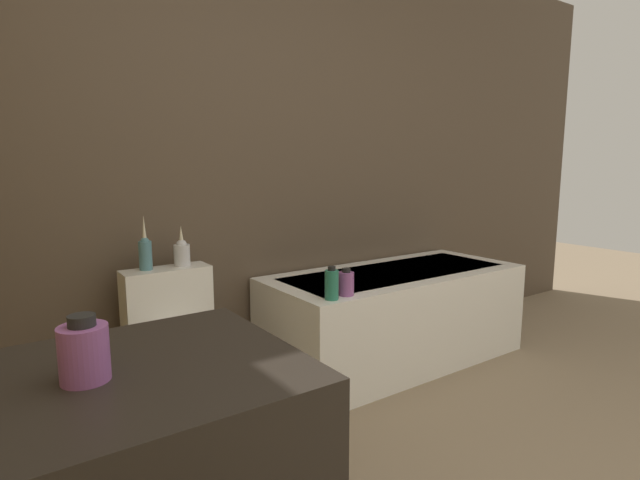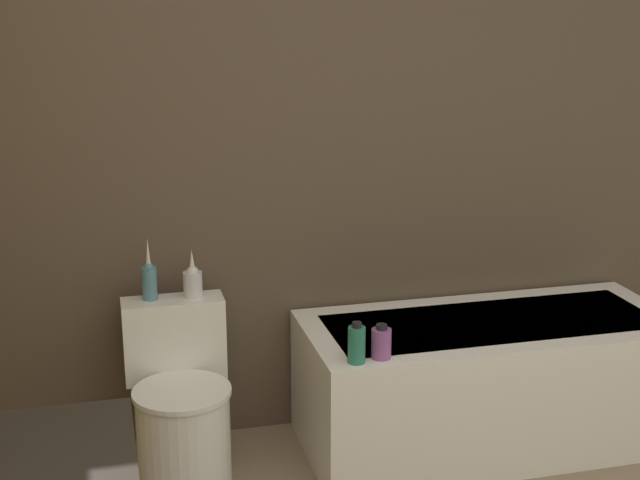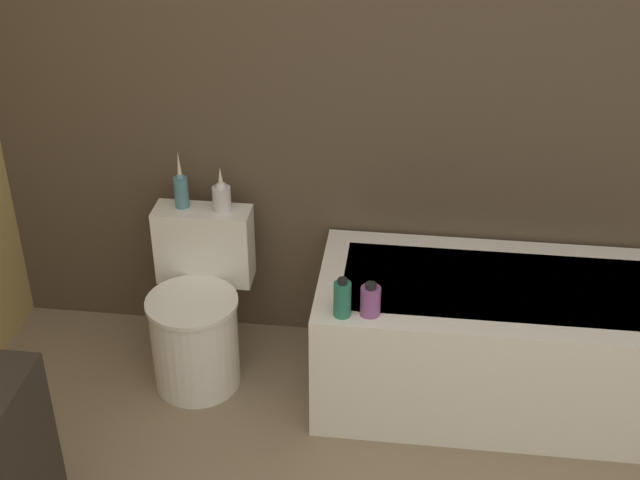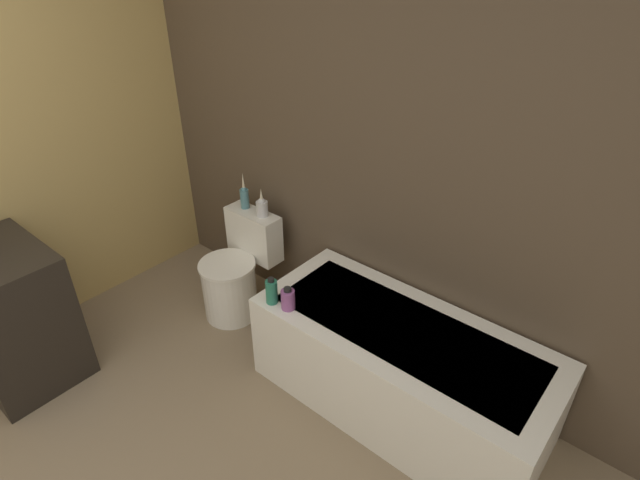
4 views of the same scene
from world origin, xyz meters
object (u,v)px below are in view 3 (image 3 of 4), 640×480
vase_gold (181,188)px  vase_silver (221,195)px  bathtub (514,342)px  toilet (198,315)px  shampoo_bottle_tall (342,299)px  shampoo_bottle_short (370,300)px

vase_gold → vase_silver: 0.18m
bathtub → toilet: bearing=-180.0°
vase_gold → vase_silver: size_ratio=1.30×
toilet → shampoo_bottle_tall: shampoo_bottle_tall is taller
vase_gold → shampoo_bottle_tall: (0.74, -0.49, -0.16)m
toilet → shampoo_bottle_short: bearing=-19.0°
vase_gold → shampoo_bottle_short: 0.98m
toilet → shampoo_bottle_tall: bearing=-23.4°
vase_gold → vase_silver: bearing=-1.7°
toilet → shampoo_bottle_tall: (0.65, -0.28, 0.33)m
toilet → vase_silver: (0.09, 0.21, 0.48)m
bathtub → shampoo_bottle_tall: (-0.69, -0.28, 0.36)m
vase_silver → shampoo_bottle_short: 0.83m
vase_gold → bathtub: bearing=-8.4°
bathtub → shampoo_bottle_short: (-0.59, -0.26, 0.34)m
toilet → vase_silver: bearing=66.9°
bathtub → shampoo_bottle_short: size_ratio=11.80×
vase_gold → shampoo_bottle_tall: bearing=-33.7°
vase_gold → vase_silver: vase_gold is taller
vase_gold → shampoo_bottle_tall: vase_gold is taller
bathtub → vase_gold: (-1.43, 0.21, 0.52)m
vase_silver → shampoo_bottle_short: bearing=-34.9°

